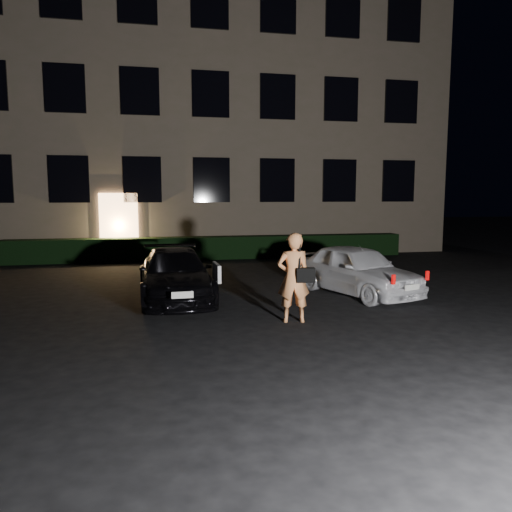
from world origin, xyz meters
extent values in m
plane|color=black|center=(0.00, 0.00, 0.00)|extent=(80.00, 80.00, 0.00)
cube|color=#675C49|center=(0.00, 15.00, 6.00)|extent=(20.00, 8.00, 12.00)
cube|color=#FFBA74|center=(-3.50, 10.94, 1.25)|extent=(1.40, 0.10, 2.50)
cube|color=black|center=(-5.20, 10.94, 3.00)|extent=(1.40, 0.10, 1.70)
cube|color=black|center=(-2.60, 10.94, 3.00)|extent=(1.40, 0.10, 1.70)
cube|color=black|center=(0.00, 10.94, 3.00)|extent=(1.40, 0.10, 1.70)
cube|color=black|center=(2.60, 10.94, 3.00)|extent=(1.40, 0.10, 1.70)
cube|color=black|center=(5.20, 10.94, 3.00)|extent=(1.40, 0.10, 1.70)
cube|color=black|center=(7.80, 10.94, 3.00)|extent=(1.40, 0.10, 1.70)
cube|color=black|center=(-5.20, 10.94, 6.20)|extent=(1.40, 0.10, 1.70)
cube|color=black|center=(-2.60, 10.94, 6.20)|extent=(1.40, 0.10, 1.70)
cube|color=black|center=(0.00, 10.94, 6.20)|extent=(1.40, 0.10, 1.70)
cube|color=black|center=(2.60, 10.94, 6.20)|extent=(1.40, 0.10, 1.70)
cube|color=black|center=(5.20, 10.94, 6.20)|extent=(1.40, 0.10, 1.70)
cube|color=black|center=(7.80, 10.94, 6.20)|extent=(1.40, 0.10, 1.70)
cube|color=black|center=(0.00, 10.94, 9.40)|extent=(1.40, 0.10, 1.70)
cube|color=black|center=(2.60, 10.94, 9.40)|extent=(1.40, 0.10, 1.70)
cube|color=black|center=(5.20, 10.94, 9.40)|extent=(1.40, 0.10, 1.70)
cube|color=black|center=(7.80, 10.94, 9.40)|extent=(1.40, 0.10, 1.70)
cube|color=black|center=(0.00, 10.50, 0.42)|extent=(15.00, 0.70, 0.85)
imported|color=black|center=(-1.78, 3.35, 0.58)|extent=(1.73, 4.05, 1.17)
cube|color=white|center=(-0.88, 2.63, 0.72)|extent=(0.09, 0.83, 0.39)
cube|color=silver|center=(-1.73, 1.27, 0.51)|extent=(0.43, 0.05, 0.13)
imported|color=white|center=(2.63, 2.99, 0.62)|extent=(2.52, 3.89, 1.23)
cube|color=red|center=(2.68, 1.18, 0.67)|extent=(0.09, 0.07, 0.21)
cube|color=red|center=(3.65, 1.50, 0.67)|extent=(0.09, 0.07, 0.21)
cube|color=silver|center=(3.18, 1.30, 0.47)|extent=(0.40, 0.16, 0.12)
imported|color=#E28C51|center=(0.36, 0.74, 0.87)|extent=(0.68, 0.49, 1.74)
cube|color=black|center=(0.56, 0.60, 0.93)|extent=(0.37, 0.20, 0.28)
cube|color=black|center=(0.45, 0.65, 1.32)|extent=(0.05, 0.06, 0.54)
camera|label=1|loc=(-2.27, -8.37, 2.46)|focal=35.00mm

